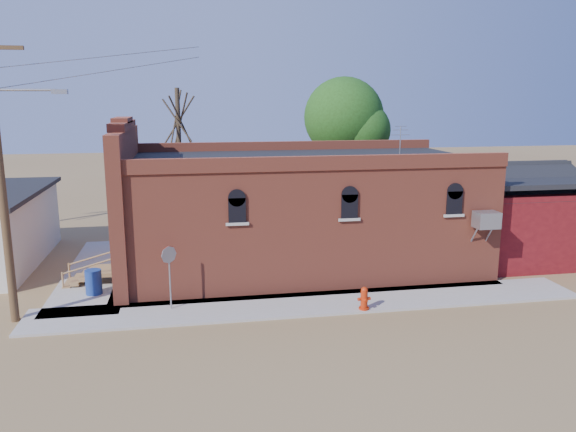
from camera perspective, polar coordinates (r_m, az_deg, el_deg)
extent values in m
plane|color=brown|center=(18.46, -1.31, -10.27)|extent=(120.00, 120.00, 0.00)
cube|color=#9E9991|center=(19.53, 2.67, -8.88)|extent=(19.00, 2.20, 0.08)
cube|color=#9E9991|center=(24.20, -18.60, -5.39)|extent=(2.60, 10.00, 0.08)
cube|color=#A44732|center=(23.35, 1.41, 0.23)|extent=(14.00, 7.00, 4.50)
cube|color=black|center=(23.00, 1.44, 5.85)|extent=(13.80, 6.80, 0.12)
cube|color=#A44732|center=(22.88, -16.02, 1.18)|extent=(0.50, 7.40, 5.80)
cube|color=navy|center=(21.57, -17.28, 3.45)|extent=(0.08, 1.10, 1.56)
cube|color=gray|center=(21.78, 19.52, -0.37)|extent=(0.85, 0.65, 0.60)
cube|color=#550E12|center=(27.02, 21.54, -0.42)|extent=(5.00, 6.00, 3.20)
cylinder|color=#49381D|center=(19.09, -27.15, 3.17)|extent=(0.26, 0.26, 9.00)
cylinder|color=gray|center=(18.69, -25.25, 11.51)|extent=(1.80, 0.08, 0.08)
cube|color=gray|center=(18.47, -22.18, 11.62)|extent=(0.45, 0.22, 0.14)
cylinder|color=#453527|center=(30.07, -10.94, 5.52)|extent=(0.24, 0.24, 7.50)
cylinder|color=#453527|center=(31.83, 5.58, 4.92)|extent=(0.28, 0.28, 6.30)
sphere|color=#204413|center=(31.62, 5.69, 9.97)|extent=(4.40, 4.40, 4.40)
cylinder|color=#AE2509|center=(19.08, 7.71, -9.27)|extent=(0.41, 0.41, 0.06)
cylinder|color=#AE2509|center=(18.96, 7.74, -8.36)|extent=(0.28, 0.28, 0.59)
sphere|color=#AE2509|center=(18.86, 7.77, -7.49)|extent=(0.23, 0.23, 0.23)
cylinder|color=#AE2509|center=(18.83, 7.88, -8.49)|extent=(0.13, 0.15, 0.11)
cylinder|color=#AE2509|center=(18.92, 7.31, -8.38)|extent=(0.15, 0.13, 0.11)
cylinder|color=#AE2509|center=(19.01, 8.17, -8.30)|extent=(0.15, 0.13, 0.11)
cylinder|color=gray|center=(19.06, -11.90, -6.43)|extent=(0.06, 0.06, 1.95)
cylinder|color=gray|center=(18.78, -12.02, -3.88)|extent=(0.48, 0.37, 0.59)
cylinder|color=red|center=(18.82, -12.01, -3.85)|extent=(0.48, 0.37, 0.59)
cylinder|color=navy|center=(21.36, -19.15, -6.35)|extent=(0.69, 0.69, 0.89)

